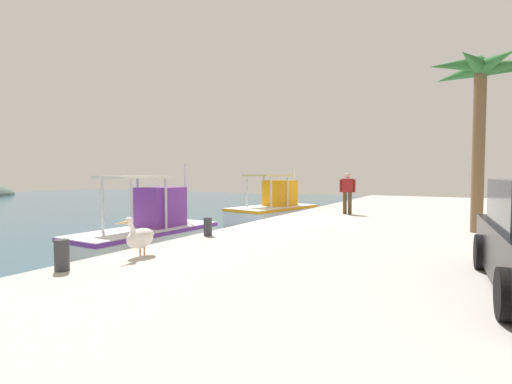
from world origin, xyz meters
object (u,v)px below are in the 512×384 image
object	(u,v)px
mooring_bollard_second	(208,227)
palm_tree	(480,83)
fisherman_standing	(347,191)
fishing_boat_second	(149,231)
fishing_boat_third	(274,210)
mooring_bollard_nearest	(62,255)
pelican	(140,236)

from	to	relation	value
mooring_bollard_second	palm_tree	size ratio (longest dim) A/B	0.10
mooring_bollard_second	palm_tree	distance (m)	8.52
fisherman_standing	fishing_boat_second	bearing A→B (deg)	146.91
fishing_boat_second	palm_tree	bearing A→B (deg)	-67.54
mooring_bollard_second	palm_tree	xyz separation A→B (m)	(4.19, -6.28, 3.94)
fishing_boat_third	mooring_bollard_nearest	xyz separation A→B (m)	(-12.62, -2.25, 0.37)
fishing_boat_second	fisherman_standing	world-z (taller)	fishing_boat_second
fishing_boat_third	palm_tree	world-z (taller)	palm_tree
pelican	mooring_bollard_second	xyz separation A→B (m)	(2.67, 0.30, -0.15)
fisherman_standing	palm_tree	bearing A→B (deg)	-124.15
fisherman_standing	mooring_bollard_second	size ratio (longest dim) A/B	3.49
fishing_boat_third	palm_tree	distance (m)	10.47
fishing_boat_third	fisherman_standing	bearing A→B (deg)	-106.89
palm_tree	fisherman_standing	bearing A→B (deg)	55.85
fisherman_standing	palm_tree	xyz separation A→B (m)	(-3.07, -4.53, 3.23)
fishing_boat_second	palm_tree	xyz separation A→B (m)	(3.70, -8.94, 4.33)
fishing_boat_second	mooring_bollard_second	bearing A→B (deg)	-100.59
fisherman_standing	mooring_bollard_nearest	distance (m)	11.56
mooring_bollard_second	palm_tree	world-z (taller)	palm_tree
fisherman_standing	palm_tree	size ratio (longest dim) A/B	0.35
fishing_boat_second	fishing_boat_third	size ratio (longest dim) A/B	0.97
mooring_bollard_nearest	mooring_bollard_second	world-z (taller)	mooring_bollard_nearest
fisherman_standing	mooring_bollard_nearest	bearing A→B (deg)	171.25
mooring_bollard_nearest	pelican	bearing A→B (deg)	-11.68
fishing_boat_third	mooring_bollard_nearest	size ratio (longest dim) A/B	9.55
pelican	fishing_boat_second	bearing A→B (deg)	43.09
mooring_bollard_nearest	mooring_bollard_second	xyz separation A→B (m)	(4.14, 0.00, -0.02)
fishing_boat_second	fisherman_standing	size ratio (longest dim) A/B	2.89
pelican	fisherman_standing	bearing A→B (deg)	-8.31
fishing_boat_third	pelican	bearing A→B (deg)	-167.09
pelican	mooring_bollard_nearest	bearing A→B (deg)	168.32
mooring_bollard_nearest	mooring_bollard_second	size ratio (longest dim) A/B	1.10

